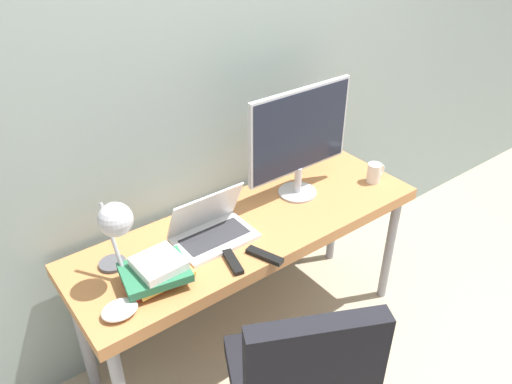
{
  "coord_description": "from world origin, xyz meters",
  "views": [
    {
      "loc": [
        -1.11,
        -1.22,
        2.09
      ],
      "look_at": [
        0.01,
        0.25,
        0.92
      ],
      "focal_mm": 35.0,
      "sensor_mm": 36.0,
      "label": 1
    }
  ],
  "objects_px": {
    "mug": "(374,173)",
    "game_controller": "(120,310)",
    "desk_lamp": "(115,224)",
    "book_stack": "(157,272)",
    "monitor": "(300,136)",
    "laptop": "(212,229)"
  },
  "relations": [
    {
      "from": "mug",
      "to": "monitor",
      "type": "bearing_deg",
      "value": 158.35
    },
    {
      "from": "book_stack",
      "to": "mug",
      "type": "bearing_deg",
      "value": 0.42
    },
    {
      "from": "desk_lamp",
      "to": "mug",
      "type": "distance_m",
      "value": 1.38
    },
    {
      "from": "book_stack",
      "to": "game_controller",
      "type": "distance_m",
      "value": 0.2
    },
    {
      "from": "laptop",
      "to": "monitor",
      "type": "xyz_separation_m",
      "value": [
        0.54,
        0.05,
        0.27
      ]
    },
    {
      "from": "book_stack",
      "to": "game_controller",
      "type": "bearing_deg",
      "value": -161.39
    },
    {
      "from": "monitor",
      "to": "game_controller",
      "type": "xyz_separation_m",
      "value": [
        -1.06,
        -0.23,
        -0.3
      ]
    },
    {
      "from": "book_stack",
      "to": "mug",
      "type": "height_order",
      "value": "book_stack"
    },
    {
      "from": "desk_lamp",
      "to": "mug",
      "type": "xyz_separation_m",
      "value": [
        1.36,
        -0.07,
        -0.23
      ]
    },
    {
      "from": "game_controller",
      "to": "monitor",
      "type": "bearing_deg",
      "value": 12.27
    },
    {
      "from": "desk_lamp",
      "to": "game_controller",
      "type": "xyz_separation_m",
      "value": [
        -0.09,
        -0.15,
        -0.26
      ]
    },
    {
      "from": "laptop",
      "to": "book_stack",
      "type": "xyz_separation_m",
      "value": [
        -0.32,
        -0.12,
        0.01
      ]
    },
    {
      "from": "desk_lamp",
      "to": "book_stack",
      "type": "distance_m",
      "value": 0.26
    },
    {
      "from": "laptop",
      "to": "mug",
      "type": "distance_m",
      "value": 0.94
    },
    {
      "from": "desk_lamp",
      "to": "book_stack",
      "type": "bearing_deg",
      "value": -39.15
    },
    {
      "from": "mug",
      "to": "laptop",
      "type": "bearing_deg",
      "value": 173.45
    },
    {
      "from": "monitor",
      "to": "book_stack",
      "type": "height_order",
      "value": "monitor"
    },
    {
      "from": "mug",
      "to": "game_controller",
      "type": "distance_m",
      "value": 1.45
    },
    {
      "from": "monitor",
      "to": "desk_lamp",
      "type": "relative_size",
      "value": 1.57
    },
    {
      "from": "game_controller",
      "to": "mug",
      "type": "bearing_deg",
      "value": 2.9
    },
    {
      "from": "mug",
      "to": "book_stack",
      "type": "bearing_deg",
      "value": -179.58
    },
    {
      "from": "mug",
      "to": "game_controller",
      "type": "bearing_deg",
      "value": -177.1
    }
  ]
}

